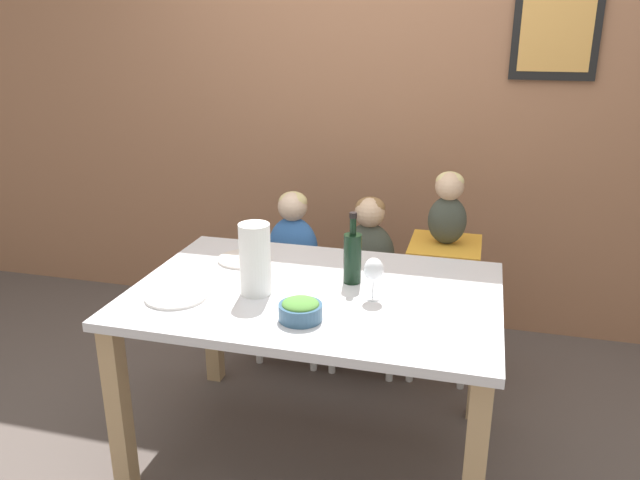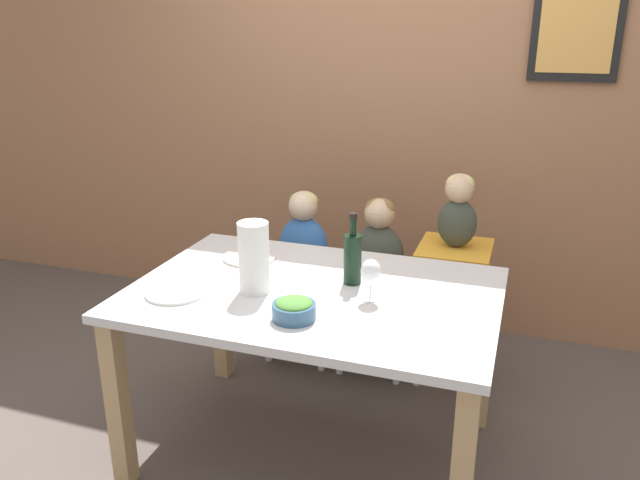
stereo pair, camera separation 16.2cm
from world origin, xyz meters
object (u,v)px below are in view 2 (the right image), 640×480
at_px(paper_towel_roll, 254,258).
at_px(dinner_plate_front_left, 176,292).
at_px(person_baby_right, 458,207).
at_px(dinner_plate_back_left, 249,257).
at_px(person_child_left, 304,236).
at_px(chair_far_left, 304,289).
at_px(person_child_center, 378,244).
at_px(wine_glass_near, 371,272).
at_px(wine_bottle, 353,257).
at_px(chair_right_highchair, 453,275).
at_px(chair_far_center, 377,299).
at_px(salad_bowl_large, 294,309).

xyz_separation_m(paper_towel_roll, dinner_plate_front_left, (-0.28, -0.12, -0.13)).
distance_m(person_baby_right, dinner_plate_back_left, 1.01).
relative_size(person_child_left, person_baby_right, 1.32).
relative_size(chair_far_left, person_baby_right, 1.26).
distance_m(person_child_center, wine_glass_near, 0.84).
bearing_deg(person_child_left, person_child_center, 0.00).
relative_size(wine_bottle, dinner_plate_back_left, 1.25).
bearing_deg(chair_right_highchair, person_child_center, 179.85).
xyz_separation_m(person_child_left, paper_towel_roll, (0.12, -0.87, 0.21)).
xyz_separation_m(chair_far_center, wine_glass_near, (0.16, -0.80, 0.48)).
bearing_deg(person_child_left, person_baby_right, 0.03).
distance_m(chair_far_center, dinner_plate_back_left, 0.80).
bearing_deg(wine_bottle, chair_far_center, 94.69).
bearing_deg(dinner_plate_front_left, wine_glass_near, 14.47).
xyz_separation_m(chair_far_center, paper_towel_roll, (-0.28, -0.87, 0.51)).
height_order(chair_far_left, salad_bowl_large, salad_bowl_large).
height_order(chair_far_center, person_baby_right, person_baby_right).
bearing_deg(person_baby_right, wine_bottle, -115.87).
distance_m(chair_right_highchair, paper_towel_roll, 1.13).
bearing_deg(salad_bowl_large, person_child_center, 87.29).
bearing_deg(dinner_plate_front_left, chair_far_center, 60.63).
height_order(wine_glass_near, salad_bowl_large, wine_glass_near).
bearing_deg(paper_towel_roll, salad_bowl_large, -36.95).
bearing_deg(chair_right_highchair, person_baby_right, 90.00).
distance_m(chair_far_left, chair_right_highchair, 0.80).
distance_m(person_child_left, person_child_center, 0.40).
height_order(paper_towel_roll, salad_bowl_large, paper_towel_roll).
xyz_separation_m(person_child_center, person_baby_right, (0.38, 0.00, 0.23)).
bearing_deg(chair_right_highchair, wine_glass_near, -105.04).
distance_m(salad_bowl_large, dinner_plate_back_left, 0.63).
bearing_deg(paper_towel_roll, person_child_center, 72.25).
bearing_deg(chair_right_highchair, person_child_left, 179.93).
xyz_separation_m(chair_right_highchair, dinner_plate_front_left, (-0.93, -0.98, 0.19)).
distance_m(chair_far_left, chair_far_center, 0.40).
bearing_deg(dinner_plate_front_left, wine_bottle, 27.68).
xyz_separation_m(chair_far_center, salad_bowl_large, (-0.05, -1.04, 0.41)).
distance_m(wine_glass_near, dinner_plate_back_left, 0.67).
xyz_separation_m(chair_far_left, dinner_plate_back_left, (-0.05, -0.55, 0.37)).
bearing_deg(chair_far_left, dinner_plate_front_left, -98.86).
xyz_separation_m(dinner_plate_front_left, dinner_plate_back_left, (0.10, 0.43, 0.00)).
bearing_deg(person_child_left, chair_right_highchair, -0.07).
height_order(chair_far_center, dinner_plate_front_left, dinner_plate_front_left).
bearing_deg(chair_far_center, salad_bowl_large, -92.71).
xyz_separation_m(person_child_left, wine_bottle, (0.45, -0.67, 0.18)).
bearing_deg(chair_far_left, paper_towel_roll, -81.92).
xyz_separation_m(chair_far_left, wine_glass_near, (0.56, -0.80, 0.48)).
xyz_separation_m(person_child_left, wine_glass_near, (0.56, -0.80, 0.18)).
bearing_deg(chair_far_left, chair_far_center, 0.00).
xyz_separation_m(chair_right_highchair, wine_bottle, (-0.32, -0.66, 0.30)).
relative_size(chair_far_left, salad_bowl_large, 2.90).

